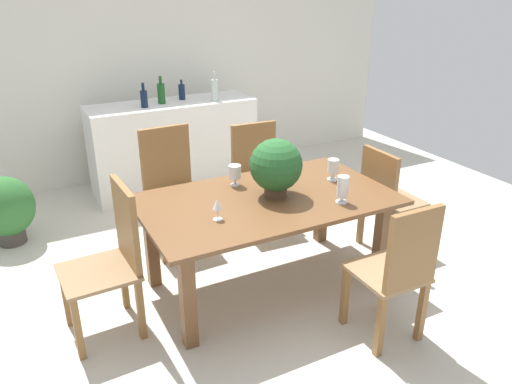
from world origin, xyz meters
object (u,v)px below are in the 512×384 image
Objects in this scene: wine_bottle_dark at (215,90)px; potted_plant_floor at (6,208)px; chair_foot_end at (386,195)px; chair_head_end at (113,254)px; chair_far_left at (171,183)px; flower_centerpiece at (276,166)px; wine_bottle_green at (144,98)px; wine_bottle_tall at (161,93)px; dining_table at (267,212)px; wine_bottle_clear at (182,92)px; chair_far_right at (257,170)px; crystal_vase_right at (333,168)px; crystal_vase_center_near at (343,188)px; kitchen_counter at (174,146)px; chair_near_right at (398,269)px; wine_glass at (217,205)px; crystal_vase_left at (235,173)px.

potted_plant_floor is (-2.20, -0.40, -0.77)m from wine_bottle_dark.
chair_foot_end is 2.96× the size of wine_bottle_dark.
chair_foot_end is at bearing 87.45° from chair_head_end.
flower_centerpiece is at bearing -65.07° from chair_far_left.
wine_bottle_green is 0.80× the size of wine_bottle_dark.
wine_bottle_tall is at bearing 72.44° from chair_far_left.
wine_bottle_clear reaches higher than dining_table.
chair_far_right is at bearing -79.58° from wine_bottle_clear.
crystal_vase_right is at bearing 5.59° from dining_table.
wine_bottle_tall reaches higher than potted_plant_floor.
crystal_vase_center_near is at bearing -58.75° from chair_far_left.
kitchen_counter is at bearing 68.23° from chair_far_left.
dining_table is at bearing -110.16° from chair_far_right.
chair_near_right is at bearing -91.08° from wine_bottle_dark.
wine_bottle_clear is (-0.25, 2.60, 0.22)m from crystal_vase_center_near.
chair_foot_end is 0.62m from crystal_vase_right.
wine_bottle_tall is at bearing 108.35° from crystal_vase_right.
chair_far_right is at bearing -92.60° from wine_bottle_dark.
flower_centerpiece is at bearing -42.26° from potted_plant_floor.
chair_far_right is at bearing 66.22° from dining_table.
wine_bottle_tall is (-0.51, 2.52, 0.25)m from crystal_vase_center_near.
flower_centerpiece is 0.24× the size of kitchen_counter.
chair_far_left reaches higher than crystal_vase_center_near.
chair_far_right is at bearing -72.24° from kitchen_counter.
chair_far_left is at bearing -65.98° from chair_near_right.
kitchen_counter reaches higher than crystal_vase_right.
chair_far_left is 4.21× the size of wine_bottle_green.
chair_far_left is 1.25m from wine_bottle_green.
chair_far_left is 1.57m from crystal_vase_center_near.
chair_far_left is at bearing 117.01° from flower_centerpiece.
wine_bottle_dark reaches higher than flower_centerpiece.
wine_glass is 0.59× the size of wine_bottle_green.
dining_table is 0.54m from wine_glass.
wine_bottle_dark reaches higher than kitchen_counter.
chair_far_left reaches higher than wine_glass.
chair_far_right is at bearing 90.51° from crystal_vase_center_near.
crystal_vase_left is (0.31, -0.65, 0.26)m from chair_far_left.
potted_plant_floor is at bearing 137.72° from crystal_vase_center_near.
chair_far_left is 7.11× the size of wine_glass.
flower_centerpiece is at bearing 17.38° from wine_glass.
wine_bottle_dark reaches higher than dining_table.
kitchen_counter is (-0.05, 2.20, -0.48)m from flower_centerpiece.
crystal_vase_center_near is 0.43m from crystal_vase_right.
wine_bottle_green is 1.69m from potted_plant_floor.
wine_glass is at bearing -112.85° from wine_bottle_dark.
flower_centerpiece is (-1.08, 0.00, 0.45)m from chair_foot_end.
chair_near_right reaches higher than crystal_vase_center_near.
dining_table is 1.16m from chair_foot_end.
chair_near_right is 5.98× the size of crystal_vase_left.
chair_head_end is at bearing -111.79° from wine_bottle_green.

